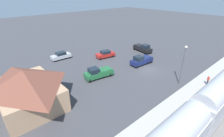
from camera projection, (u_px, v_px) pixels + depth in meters
ground_plane at (148, 69)px, 34.12m from camera, size 200.00×200.00×0.00m
railway_track at (223, 99)px, 24.65m from camera, size 4.80×70.00×0.30m
platform at (197, 88)px, 27.32m from camera, size 3.20×46.00×0.30m
passenger_train at (197, 118)px, 17.11m from camera, size 2.93×32.85×4.98m
station_building at (27, 88)px, 22.37m from camera, size 10.86×8.15×5.47m
pedestrian_on_platform at (208, 80)px, 27.57m from camera, size 0.36×0.36×1.71m
pickup_navy at (141, 60)px, 35.95m from camera, size 2.33×5.52×2.14m
sedan_red at (105, 54)px, 39.79m from camera, size 2.63×4.76×1.74m
sedan_silver at (61, 56)px, 38.86m from camera, size 1.99×4.56×1.74m
pickup_green at (98, 73)px, 30.47m from camera, size 2.80×5.64×2.14m
pickup_black at (143, 48)px, 43.58m from camera, size 5.63×3.09×2.14m
light_pole_near_platform at (183, 60)px, 26.97m from camera, size 0.44×0.44×6.94m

